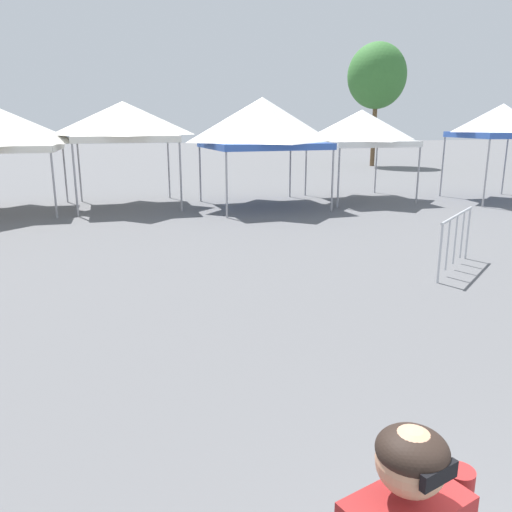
# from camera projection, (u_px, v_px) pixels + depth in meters

# --- Properties ---
(canopy_tent_center) EXTENTS (3.28, 3.28, 3.35)m
(canopy_tent_center) POSITION_uv_depth(u_px,v_px,m) (124.00, 121.00, 16.44)
(canopy_tent_center) COLOR #9E9EA3
(canopy_tent_center) RESTS_ON ground
(canopy_tent_far_right) EXTENTS (3.78, 3.78, 3.48)m
(canopy_tent_far_right) POSITION_uv_depth(u_px,v_px,m) (262.00, 123.00, 16.49)
(canopy_tent_far_right) COLOR #9E9EA3
(canopy_tent_far_right) RESTS_ON ground
(canopy_tent_far_left) EXTENTS (3.10, 3.10, 3.13)m
(canopy_tent_far_left) POSITION_uv_depth(u_px,v_px,m) (361.00, 128.00, 18.02)
(canopy_tent_far_left) COLOR #9E9EA3
(canopy_tent_far_left) RESTS_ON ground
(canopy_tent_right_of_center) EXTENTS (2.93, 2.93, 3.32)m
(canopy_tent_right_of_center) POSITION_uv_depth(u_px,v_px,m) (502.00, 121.00, 17.78)
(canopy_tent_right_of_center) COLOR #9E9EA3
(canopy_tent_right_of_center) RESTS_ON ground
(tree_behind_tents_left) EXTENTS (3.57, 3.57, 7.40)m
(tree_behind_tents_left) POSITION_uv_depth(u_px,v_px,m) (377.00, 76.00, 31.48)
(tree_behind_tents_left) COLOR brown
(tree_behind_tents_left) RESTS_ON ground
(crowd_barrier_by_lift) EXTENTS (1.64, 1.39, 1.08)m
(crowd_barrier_by_lift) POSITION_uv_depth(u_px,v_px,m) (456.00, 231.00, 9.59)
(crowd_barrier_by_lift) COLOR #B7BABF
(crowd_barrier_by_lift) RESTS_ON ground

